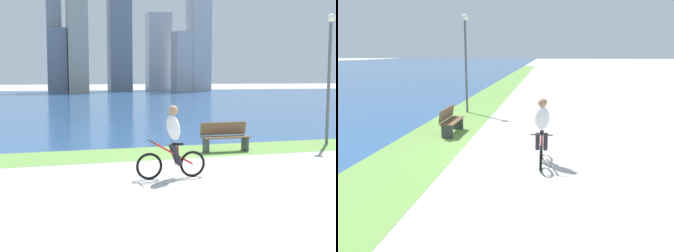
# 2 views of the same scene
# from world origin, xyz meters

# --- Properties ---
(ground_plane) EXTENTS (300.00, 300.00, 0.00)m
(ground_plane) POSITION_xyz_m (0.00, 0.00, 0.00)
(ground_plane) COLOR #B2AFA8
(grass_strip_bayside) EXTENTS (120.00, 2.31, 0.01)m
(grass_strip_bayside) POSITION_xyz_m (0.00, 2.99, 0.00)
(grass_strip_bayside) COLOR #6B9947
(grass_strip_bayside) RESTS_ON ground
(cyclist_lead) EXTENTS (1.62, 0.52, 1.64)m
(cyclist_lead) POSITION_xyz_m (-1.17, -0.45, 0.83)
(cyclist_lead) COLOR black
(cyclist_lead) RESTS_ON ground
(bench_near_path) EXTENTS (1.50, 0.47, 0.90)m
(bench_near_path) POSITION_xyz_m (1.49, 2.67, 0.45)
(bench_near_path) COLOR brown
(bench_near_path) RESTS_ON ground
(lamppost_tall) EXTENTS (0.28, 0.28, 4.37)m
(lamppost_tall) POSITION_xyz_m (5.45, 3.09, 2.82)
(lamppost_tall) COLOR #595960
(lamppost_tall) RESTS_ON ground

